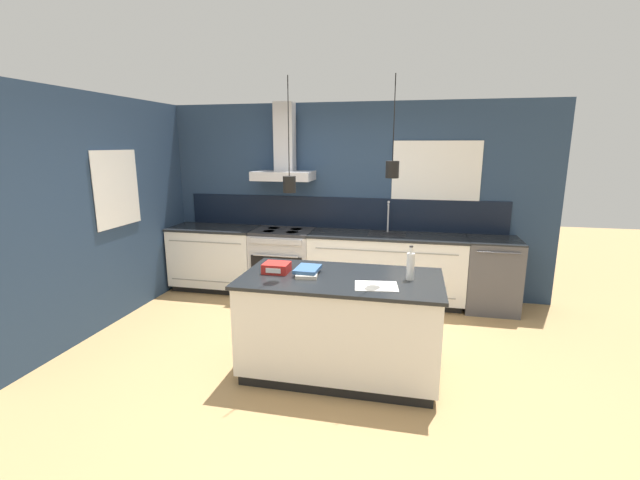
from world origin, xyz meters
name	(u,v)px	position (x,y,z in m)	size (l,w,h in m)	color
ground_plane	(306,355)	(0.00, 0.00, 0.00)	(16.00, 16.00, 0.00)	tan
wall_back	(338,196)	(-0.04, 2.00, 1.35)	(5.60, 2.39, 2.60)	navy
wall_left	(124,208)	(-2.43, 0.70, 1.30)	(0.08, 3.80, 2.60)	navy
counter_run_left	(216,258)	(-1.76, 1.69, 0.46)	(1.23, 0.64, 0.91)	black
counter_run_sink	(386,268)	(0.66, 1.69, 0.46)	(2.02, 0.64, 1.33)	black
oven_range	(283,262)	(-0.75, 1.69, 0.46)	(0.81, 0.66, 0.91)	#B5B5BA
dishwasher	(491,275)	(1.98, 1.69, 0.46)	(0.64, 0.65, 0.91)	#4C4C51
kitchen_island	(340,324)	(0.38, -0.23, 0.46)	(1.77, 0.94, 0.91)	black
bottle_on_island	(410,266)	(0.98, -0.18, 1.04)	(0.07, 0.07, 0.30)	silver
book_stack	(308,271)	(0.08, -0.22, 0.94)	(0.23, 0.36, 0.06)	beige
red_supply_box	(277,268)	(-0.21, -0.22, 0.95)	(0.23, 0.20, 0.09)	red
paper_pile	(376,286)	(0.71, -0.42, 0.91)	(0.38, 0.30, 0.01)	silver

